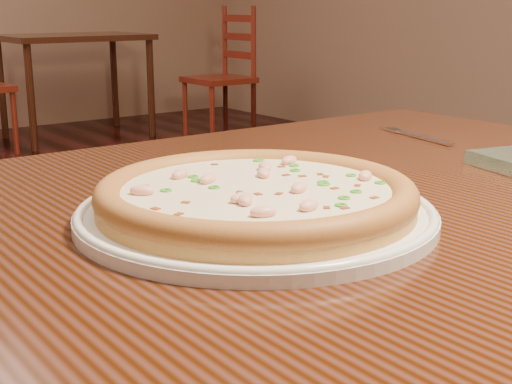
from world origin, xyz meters
TOP-DOWN VIEW (x-y plane):
  - hero_table at (0.17, -0.58)m, footprint 1.20×0.80m
  - plate at (0.05, -0.63)m, footprint 0.36×0.36m
  - pizza at (0.05, -0.63)m, footprint 0.32×0.32m
  - fork at (0.54, -0.42)m, footprint 0.05×0.18m
  - bg_table_right at (1.74, 3.80)m, footprint 1.00×0.70m
  - chair_d at (2.60, 3.13)m, footprint 0.42×0.42m

SIDE VIEW (x-z plane):
  - chair_d at x=2.60m, z-range -0.04..0.91m
  - hero_table at x=0.17m, z-range 0.28..1.03m
  - bg_table_right at x=1.74m, z-range 0.28..1.03m
  - fork at x=0.54m, z-range 0.75..0.75m
  - plate at x=0.05m, z-range 0.75..0.77m
  - pizza at x=0.05m, z-range 0.76..0.79m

